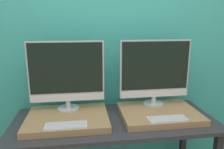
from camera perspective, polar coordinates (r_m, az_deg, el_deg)
name	(u,v)px	position (r m, az deg, el deg)	size (l,w,h in m)	color
wall_back	(108,43)	(2.02, -1.01, 8.35)	(8.00, 0.04, 2.60)	teal
workbench	(115,128)	(1.82, 0.69, -13.87)	(1.60, 0.65, 0.73)	#2D2D33
wooden_riser_left	(68,119)	(1.77, -11.51, -11.24)	(0.62, 0.48, 0.05)	#99754C
monitor_left	(67,74)	(1.79, -11.76, 0.19)	(0.60, 0.18, 0.57)	#B2B2B7
keyboard_left	(66,125)	(1.59, -11.91, -12.84)	(0.29, 0.11, 0.01)	silver
wooden_riser_right	(159,113)	(1.87, 12.11, -9.85)	(0.62, 0.48, 0.05)	#99754C
monitor_right	(155,71)	(1.89, 11.14, 0.93)	(0.60, 0.18, 0.57)	#B2B2B7
keyboard_right	(167,119)	(1.71, 14.24, -11.13)	(0.29, 0.11, 0.01)	silver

